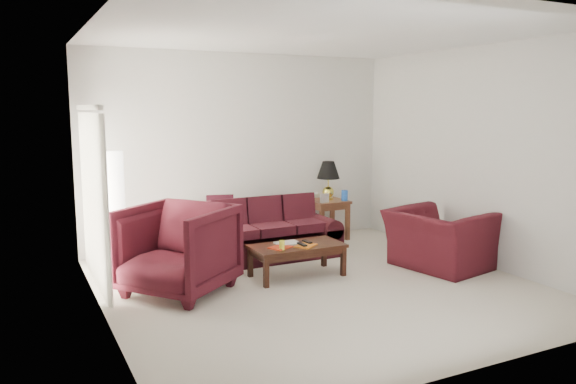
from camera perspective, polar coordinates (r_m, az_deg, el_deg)
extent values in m
plane|color=beige|center=(6.96, 3.17, -9.53)|extent=(5.00, 5.00, 0.00)
cube|color=silver|center=(7.17, -19.27, -0.57)|extent=(0.10, 2.00, 2.16)
cube|color=black|center=(8.46, -6.91, -1.65)|extent=(0.44, 0.29, 0.42)
cube|color=white|center=(9.04, 3.73, -0.62)|extent=(0.15, 0.07, 0.14)
cylinder|color=blue|center=(9.25, 5.77, -0.35)|extent=(0.12, 0.12, 0.17)
cube|color=silver|center=(9.41, 2.81, -0.14)|extent=(0.21, 0.22, 0.06)
imported|color=#3B0D16|center=(6.69, -11.19, -5.73)|extent=(1.60, 1.60, 1.05)
imported|color=#3D0E15|center=(7.88, 15.06, -4.68)|extent=(1.28, 1.40, 0.79)
cube|color=red|center=(7.06, -0.78, -5.64)|extent=(0.32, 0.29, 0.02)
cube|color=beige|center=(7.27, -0.04, -5.21)|extent=(0.31, 0.23, 0.02)
cube|color=#C66617|center=(7.15, 1.81, -5.46)|extent=(0.35, 0.33, 0.02)
cube|color=black|center=(7.13, 1.44, -5.33)|extent=(0.06, 0.18, 0.02)
cube|color=black|center=(7.27, 1.96, -5.07)|extent=(0.06, 0.17, 0.02)
cylinder|color=#F9F437|center=(6.96, -0.62, -5.41)|extent=(0.08, 0.08, 0.12)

